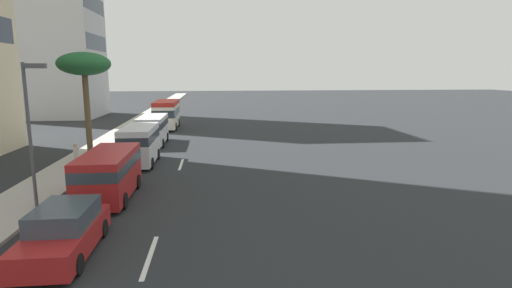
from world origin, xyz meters
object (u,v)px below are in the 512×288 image
van_third (153,128)px  car_fourth (64,232)px  van_second (140,143)px  palm_tree (84,66)px  minibus_fifth (167,113)px  street_lamp (31,118)px  pedestrian_mid_block (76,156)px  van_lead (109,172)px

van_third → car_fourth: van_third is taller
van_third → van_second: bearing=1.8°
car_fourth → palm_tree: 16.80m
van_third → palm_tree: 8.04m
car_fourth → van_third: bearing=-179.7°
minibus_fifth → street_lamp: 25.94m
street_lamp → pedestrian_mid_block: bearing=3.8°
minibus_fifth → palm_tree: 16.05m
van_lead → van_third: van_third is taller
van_third → street_lamp: size_ratio=0.86×
van_second → car_fourth: bearing=-0.6°
van_third → pedestrian_mid_block: van_third is taller
van_second → van_third: (7.43, 0.23, -0.06)m
van_second → car_fourth: van_second is taller
pedestrian_mid_block → street_lamp: bearing=173.0°
minibus_fifth → pedestrian_mid_block: bearing=-9.0°
van_second → minibus_fifth: bearing=-179.5°
van_lead → van_second: bearing=178.8°
van_lead → street_lamp: bearing=-63.4°
van_second → minibus_fifth: (17.09, 0.15, 0.21)m
van_lead → car_fourth: (-5.99, -0.01, -0.53)m
car_fourth → minibus_fifth: bearing=-180.0°
van_lead → car_fourth: size_ratio=1.17×
van_lead → minibus_fifth: (24.36, -0.00, 0.33)m
car_fourth → pedestrian_mid_block: (10.91, 3.09, 0.33)m
minibus_fifth → street_lamp: bearing=-5.9°
van_lead → van_third: size_ratio=1.01×
van_lead → street_lamp: (-1.33, 2.66, 2.72)m
minibus_fifth → van_second: bearing=0.5°
minibus_fifth → pedestrian_mid_block: size_ratio=3.84×
van_lead → van_second: (7.26, -0.15, 0.12)m
van_third → street_lamp: street_lamp is taller
street_lamp → car_fourth: bearing=-150.1°
van_lead → minibus_fifth: bearing=180.0°
van_second → palm_tree: (2.18, 3.75, 4.91)m
van_lead → car_fourth: bearing=0.1°
van_third → pedestrian_mid_block: 10.22m
van_second → minibus_fifth: 17.10m
minibus_fifth → pedestrian_mid_block: 19.69m
palm_tree → minibus_fifth: bearing=-13.6°
van_lead → palm_tree: (9.44, 3.60, 5.03)m
van_third → palm_tree: (-5.25, 3.52, 4.97)m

